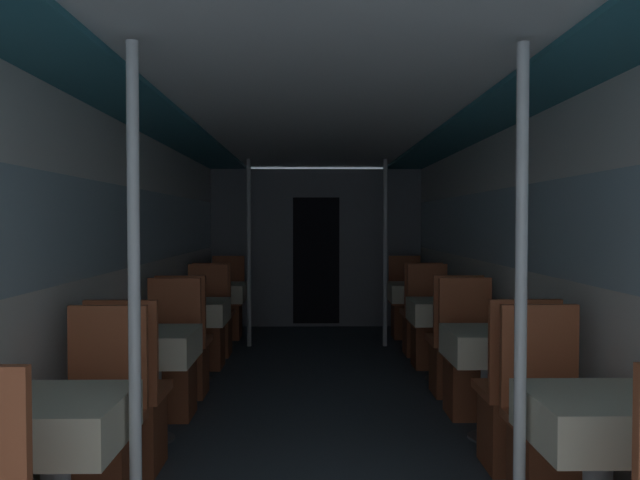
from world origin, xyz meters
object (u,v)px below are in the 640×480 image
(chair_left_far_2, at_px, (206,336))
(dining_table_right_3, at_px, (413,295))
(support_pole_left_3, at_px, (249,253))
(chair_left_far_0, at_px, (99,452))
(chair_right_far_1, at_px, (470,373))
(chair_right_far_0, at_px, (550,449))
(chair_right_far_2, at_px, (430,335))
(support_pole_left_0, at_px, (134,310))
(chair_left_near_3, at_px, (214,327))
(chair_right_far_3, at_px, (406,313))
(chair_left_far_3, at_px, (227,313))
(dining_table_right_2, at_px, (441,315))
(chair_left_near_2, at_px, (185,359))
(dining_table_left_3, at_px, (221,295))
(support_pole_right_0, at_px, (521,309))
(dining_table_right_0, at_px, (598,428))
(support_pole_right_3, at_px, (385,253))
(chair_right_near_2, at_px, (454,358))
(dining_table_left_0, at_px, (55,430))
(chair_left_far_1, at_px, (170,374))
(chair_left_near_1, at_px, (130,418))
(dining_table_right_1, at_px, (490,350))
(chair_right_near_3, at_px, (421,326))
(chair_right_near_1, at_px, (515,416))
(dining_table_left_2, at_px, (196,316))

(chair_left_far_2, height_order, dining_table_right_3, chair_left_far_2)
(dining_table_right_3, bearing_deg, support_pole_left_3, -180.00)
(chair_left_far_0, bearing_deg, chair_right_far_1, -145.09)
(chair_right_far_0, xyz_separation_m, chair_right_far_2, (0.00, 3.12, 0.00))
(support_pole_left_0, bearing_deg, chair_left_near_3, 94.49)
(chair_left_near_3, bearing_deg, chair_right_far_3, 24.78)
(chair_left_far_3, height_order, dining_table_right_2, chair_left_far_3)
(chair_left_near_2, bearing_deg, chair_right_far_1, -13.29)
(dining_table_left_3, xyz_separation_m, support_pole_right_0, (1.91, -4.68, 0.49))
(dining_table_right_0, bearing_deg, chair_left_far_3, 113.28)
(chair_right_far_1, xyz_separation_m, support_pole_right_3, (-0.33, 2.61, 0.77))
(support_pole_left_3, height_order, chair_right_near_2, support_pole_left_3)
(dining_table_left_0, height_order, chair_left_near_3, chair_left_near_3)
(chair_left_far_1, bearing_deg, chair_left_near_1, 90.00)
(support_pole_left_0, relative_size, chair_right_near_2, 2.14)
(dining_table_right_1, height_order, chair_right_far_1, chair_right_far_1)
(chair_right_far_0, bearing_deg, dining_table_right_2, -90.00)
(chair_left_far_2, bearing_deg, dining_table_left_3, -90.00)
(dining_table_left_0, bearing_deg, chair_right_far_0, 13.00)
(chair_left_far_1, height_order, chair_right_near_3, same)
(chair_right_far_2, relative_size, dining_table_right_3, 1.39)
(chair_right_far_2, bearing_deg, chair_left_far_3, -34.91)
(chair_left_near_3, distance_m, support_pole_left_3, 0.99)
(chair_left_far_3, distance_m, dining_table_right_1, 4.28)
(chair_right_near_3, bearing_deg, dining_table_left_0, -118.23)
(chair_right_near_1, relative_size, dining_table_right_3, 1.39)
(chair_left_far_2, height_order, dining_table_left_3, chair_left_far_2)
(dining_table_right_0, distance_m, chair_right_far_0, 0.59)
(chair_left_near_1, distance_m, dining_table_right_0, 2.49)
(support_pole_left_0, xyz_separation_m, chair_left_far_1, (-0.33, 2.08, -0.77))
(chair_right_near_1, height_order, chair_right_far_1, same)
(dining_table_left_0, height_order, support_pole_left_0, support_pole_left_0)
(support_pole_left_3, height_order, chair_right_near_3, support_pole_left_3)
(chair_left_far_3, bearing_deg, dining_table_left_0, 90.00)
(dining_table_left_0, xyz_separation_m, support_pole_right_3, (1.91, 4.68, 0.49))
(chair_right_far_1, bearing_deg, chair_right_near_3, -90.00)
(chair_left_far_0, relative_size, chair_left_near_1, 1.00)
(dining_table_left_2, height_order, chair_right_near_2, chair_right_near_2)
(dining_table_left_2, distance_m, chair_right_near_3, 2.49)
(dining_table_left_0, relative_size, support_pole_right_3, 0.34)
(dining_table_left_0, height_order, chair_right_far_2, chair_right_far_2)
(dining_table_left_3, height_order, chair_left_near_3, chair_left_near_3)
(chair_left_far_2, distance_m, chair_left_near_3, 0.53)
(chair_left_far_1, distance_m, support_pole_right_0, 2.93)
(chair_left_far_3, bearing_deg, support_pole_left_3, 122.36)
(chair_right_far_0, relative_size, chair_right_far_2, 1.00)
(chair_left_far_1, relative_size, chair_right_near_3, 1.00)
(dining_table_left_3, relative_size, chair_left_near_3, 0.72)
(chair_left_far_1, distance_m, dining_table_left_2, 1.08)
(chair_left_near_1, height_order, chair_right_far_2, same)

